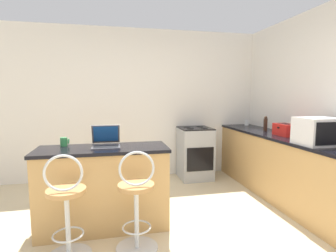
{
  "coord_description": "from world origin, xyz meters",
  "views": [
    {
      "loc": [
        -0.39,
        -2.22,
        1.47
      ],
      "look_at": [
        0.44,
        1.61,
        1.0
      ],
      "focal_mm": 28.0,
      "sensor_mm": 36.0,
      "label": 1
    }
  ],
  "objects_px": {
    "bar_stool_near": "(67,211)",
    "pepper_mill": "(265,124)",
    "stove_range": "(195,153)",
    "laptop": "(106,141)",
    "toaster": "(285,130)",
    "bar_stool_far": "(137,204)",
    "mug_white": "(247,123)",
    "microwave": "(319,131)",
    "mug_green": "(64,142)"
  },
  "relations": [
    {
      "from": "stove_range",
      "to": "pepper_mill",
      "type": "height_order",
      "value": "pepper_mill"
    },
    {
      "from": "bar_stool_near",
      "to": "bar_stool_far",
      "type": "xyz_separation_m",
      "value": [
        0.62,
        0.0,
        0.0
      ]
    },
    {
      "from": "mug_white",
      "to": "stove_range",
      "type": "bearing_deg",
      "value": -173.15
    },
    {
      "from": "toaster",
      "to": "pepper_mill",
      "type": "bearing_deg",
      "value": 90.8
    },
    {
      "from": "laptop",
      "to": "bar_stool_near",
      "type": "bearing_deg",
      "value": -119.56
    },
    {
      "from": "bar_stool_near",
      "to": "mug_green",
      "type": "distance_m",
      "value": 0.87
    },
    {
      "from": "bar_stool_far",
      "to": "stove_range",
      "type": "bearing_deg",
      "value": 58.33
    },
    {
      "from": "stove_range",
      "to": "bar_stool_near",
      "type": "bearing_deg",
      "value": -132.92
    },
    {
      "from": "bar_stool_far",
      "to": "laptop",
      "type": "relative_size",
      "value": 3.06
    },
    {
      "from": "laptop",
      "to": "pepper_mill",
      "type": "distance_m",
      "value": 2.53
    },
    {
      "from": "stove_range",
      "to": "mug_white",
      "type": "distance_m",
      "value": 1.17
    },
    {
      "from": "bar_stool_near",
      "to": "stove_range",
      "type": "bearing_deg",
      "value": 47.08
    },
    {
      "from": "toaster",
      "to": "mug_green",
      "type": "relative_size",
      "value": 3.32
    },
    {
      "from": "pepper_mill",
      "to": "microwave",
      "type": "bearing_deg",
      "value": -92.64
    },
    {
      "from": "laptop",
      "to": "microwave",
      "type": "distance_m",
      "value": 2.42
    },
    {
      "from": "bar_stool_near",
      "to": "pepper_mill",
      "type": "distance_m",
      "value": 3.11
    },
    {
      "from": "mug_white",
      "to": "bar_stool_near",
      "type": "bearing_deg",
      "value": -143.99
    },
    {
      "from": "pepper_mill",
      "to": "mug_green",
      "type": "xyz_separation_m",
      "value": [
        -2.88,
        -0.61,
        -0.06
      ]
    },
    {
      "from": "laptop",
      "to": "microwave",
      "type": "height_order",
      "value": "microwave"
    },
    {
      "from": "laptop",
      "to": "stove_range",
      "type": "bearing_deg",
      "value": 42.57
    },
    {
      "from": "laptop",
      "to": "stove_range",
      "type": "xyz_separation_m",
      "value": [
        1.49,
        1.37,
        -0.51
      ]
    },
    {
      "from": "bar_stool_far",
      "to": "bar_stool_near",
      "type": "bearing_deg",
      "value": 180.0
    },
    {
      "from": "bar_stool_near",
      "to": "mug_white",
      "type": "distance_m",
      "value": 3.59
    },
    {
      "from": "mug_green",
      "to": "mug_white",
      "type": "bearing_deg",
      "value": 24.8
    },
    {
      "from": "microwave",
      "to": "pepper_mill",
      "type": "height_order",
      "value": "microwave"
    },
    {
      "from": "bar_stool_near",
      "to": "stove_range",
      "type": "relative_size",
      "value": 1.07
    },
    {
      "from": "laptop",
      "to": "pepper_mill",
      "type": "height_order",
      "value": "pepper_mill"
    },
    {
      "from": "bar_stool_far",
      "to": "stove_range",
      "type": "distance_m",
      "value": 2.31
    },
    {
      "from": "bar_stool_far",
      "to": "mug_green",
      "type": "bearing_deg",
      "value": 135.85
    },
    {
      "from": "bar_stool_near",
      "to": "toaster",
      "type": "relative_size",
      "value": 3.11
    },
    {
      "from": "stove_range",
      "to": "mug_white",
      "type": "bearing_deg",
      "value": 6.85
    },
    {
      "from": "bar_stool_near",
      "to": "bar_stool_far",
      "type": "height_order",
      "value": "same"
    },
    {
      "from": "toaster",
      "to": "laptop",
      "type": "bearing_deg",
      "value": -174.29
    },
    {
      "from": "bar_stool_near",
      "to": "bar_stool_far",
      "type": "distance_m",
      "value": 0.62
    },
    {
      "from": "bar_stool_near",
      "to": "pepper_mill",
      "type": "height_order",
      "value": "pepper_mill"
    },
    {
      "from": "laptop",
      "to": "toaster",
      "type": "relative_size",
      "value": 1.02
    },
    {
      "from": "laptop",
      "to": "mug_green",
      "type": "distance_m",
      "value": 0.47
    },
    {
      "from": "stove_range",
      "to": "laptop",
      "type": "bearing_deg",
      "value": -137.43
    },
    {
      "from": "bar_stool_far",
      "to": "mug_green",
      "type": "distance_m",
      "value": 1.13
    },
    {
      "from": "toaster",
      "to": "pepper_mill",
      "type": "relative_size",
      "value": 1.32
    },
    {
      "from": "bar_stool_near",
      "to": "toaster",
      "type": "distance_m",
      "value": 2.95
    },
    {
      "from": "microwave",
      "to": "bar_stool_near",
      "type": "bearing_deg",
      "value": -176.47
    },
    {
      "from": "bar_stool_near",
      "to": "mug_white",
      "type": "xyz_separation_m",
      "value": [
        2.88,
        2.09,
        0.5
      ]
    },
    {
      "from": "laptop",
      "to": "bar_stool_far",
      "type": "bearing_deg",
      "value": -65.32
    },
    {
      "from": "bar_stool_near",
      "to": "toaster",
      "type": "height_order",
      "value": "toaster"
    },
    {
      "from": "bar_stool_far",
      "to": "mug_green",
      "type": "height_order",
      "value": "mug_green"
    },
    {
      "from": "microwave",
      "to": "mug_white",
      "type": "distance_m",
      "value": 1.94
    },
    {
      "from": "microwave",
      "to": "stove_range",
      "type": "height_order",
      "value": "microwave"
    },
    {
      "from": "laptop",
      "to": "mug_white",
      "type": "relative_size",
      "value": 3.14
    },
    {
      "from": "bar_stool_far",
      "to": "toaster",
      "type": "distance_m",
      "value": 2.38
    }
  ]
}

